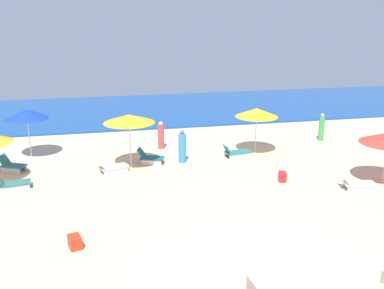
{
  "coord_description": "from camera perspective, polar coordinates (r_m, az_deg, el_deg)",
  "views": [
    {
      "loc": [
        -4.17,
        -8.85,
        7.3
      ],
      "look_at": [
        0.22,
        11.62,
        0.9
      ],
      "focal_mm": 40.64,
      "sensor_mm": 36.0,
      "label": 1
    }
  ],
  "objects": [
    {
      "name": "beachgoer_1",
      "position": [
        21.81,
        -1.29,
        -0.4
      ],
      "size": [
        0.44,
        0.44,
        1.68
      ],
      "rotation": [
        0.0,
        0.0,
        4.53
      ],
      "color": "#338ADF",
      "rests_on": "ground_plane"
    },
    {
      "name": "lounge_chair_3_0",
      "position": [
        22.9,
        5.82,
        -1.01
      ],
      "size": [
        1.53,
        0.83,
        0.69
      ],
      "rotation": [
        0.0,
        0.0,
        1.72
      ],
      "color": "silver",
      "rests_on": "ground_plane"
    },
    {
      "name": "lounge_chair_1_1",
      "position": [
        22.47,
        -22.57,
        -2.52
      ],
      "size": [
        1.35,
        1.06,
        0.78
      ],
      "rotation": [
        0.0,
        0.0,
        1.11
      ],
      "color": "silver",
      "rests_on": "ground_plane"
    },
    {
      "name": "umbrella_4",
      "position": [
        23.77,
        -20.88,
        3.77
      ],
      "size": [
        2.17,
        2.17,
        2.56
      ],
      "color": "silver",
      "rests_on": "ground_plane"
    },
    {
      "name": "lounge_chair_5_1",
      "position": [
        19.99,
        20.84,
        -4.81
      ],
      "size": [
        1.54,
        0.86,
        0.66
      ],
      "rotation": [
        0.0,
        0.0,
        1.39
      ],
      "color": "silver",
      "rests_on": "ground_plane"
    },
    {
      "name": "beachgoer_2",
      "position": [
        26.68,
        16.62,
        2.1
      ],
      "size": [
        0.44,
        0.44,
        1.63
      ],
      "rotation": [
        0.0,
        0.0,
        5.74
      ],
      "color": "green",
      "rests_on": "ground_plane"
    },
    {
      "name": "umbrella_0",
      "position": [
        20.72,
        -8.27,
        3.37
      ],
      "size": [
        2.44,
        2.44,
        2.68
      ],
      "color": "silver",
      "rests_on": "ground_plane"
    },
    {
      "name": "cooler_box_2",
      "position": [
        20.0,
        11.77,
        -4.16
      ],
      "size": [
        0.48,
        0.58,
        0.4
      ],
      "primitive_type": "cube",
      "rotation": [
        0.0,
        0.0,
        1.25
      ],
      "color": "red",
      "rests_on": "ground_plane"
    },
    {
      "name": "ocean",
      "position": [
        33.98,
        -4.79,
        4.65
      ],
      "size": [
        60.0,
        11.82,
        0.12
      ],
      "primitive_type": "cube",
      "color": "#174995",
      "rests_on": "ground_plane"
    },
    {
      "name": "lounge_chair_1_0",
      "position": [
        20.28,
        -22.48,
        -4.74
      ],
      "size": [
        1.48,
        0.87,
        0.62
      ],
      "rotation": [
        0.0,
        0.0,
        1.74
      ],
      "color": "silver",
      "rests_on": "ground_plane"
    },
    {
      "name": "beachgoer_3",
      "position": [
        24.11,
        -4.09,
        1.14
      ],
      "size": [
        0.47,
        0.47,
        1.55
      ],
      "rotation": [
        0.0,
        0.0,
        2.53
      ],
      "color": "#E3424D",
      "rests_on": "ground_plane"
    },
    {
      "name": "lounge_chair_0_0",
      "position": [
        21.88,
        -5.54,
        -1.74
      ],
      "size": [
        1.44,
        1.01,
        0.78
      ],
      "rotation": [
        0.0,
        0.0,
        1.25
      ],
      "color": "silver",
      "rests_on": "ground_plane"
    },
    {
      "name": "cooler_box_0",
      "position": [
        14.82,
        -15.13,
        -12.24
      ],
      "size": [
        0.49,
        0.59,
        0.41
      ],
      "primitive_type": "cube",
      "rotation": [
        0.0,
        0.0,
        1.84
      ],
      "color": "red",
      "rests_on": "ground_plane"
    },
    {
      "name": "lounge_chair_0_1",
      "position": [
        20.96,
        -10.48,
        -2.95
      ],
      "size": [
        1.57,
        1.02,
        0.63
      ],
      "rotation": [
        0.0,
        0.0,
        1.89
      ],
      "color": "silver",
      "rests_on": "ground_plane"
    },
    {
      "name": "umbrella_3",
      "position": [
        23.13,
        8.49,
        4.18
      ],
      "size": [
        2.26,
        2.26,
        2.46
      ],
      "color": "silver",
      "rests_on": "ground_plane"
    }
  ]
}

